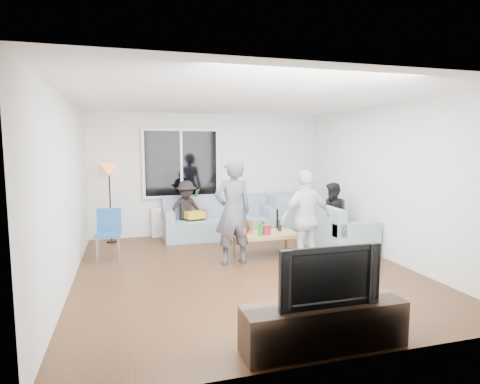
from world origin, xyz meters
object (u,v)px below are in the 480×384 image
object	(u,v)px
floor_lamp	(110,204)
spectator_right	(333,215)
player_left	(233,212)
sofa_right_section	(331,224)
coffee_table	(265,244)
sofa_back_section	(219,217)
spectator_back	(186,210)
player_right	(306,219)
side_chair	(108,235)
television	(325,274)
tv_console	(324,326)

from	to	relation	value
floor_lamp	spectator_right	xyz separation A→B (m)	(4.07, -1.54, -0.16)
player_left	spectator_right	distance (m)	2.18
sofa_right_section	spectator_right	bearing A→B (deg)	-180.00
coffee_table	spectator_right	xyz separation A→B (m)	(1.44, 0.22, 0.42)
sofa_back_section	spectator_right	distance (m)	2.34
spectator_back	player_right	bearing A→B (deg)	-69.09
floor_lamp	player_left	world-z (taller)	player_left
sofa_back_section	floor_lamp	world-z (taller)	floor_lamp
side_chair	spectator_back	distance (m)	1.90
coffee_table	floor_lamp	world-z (taller)	floor_lamp
sofa_right_section	player_left	bearing A→B (deg)	105.95
sofa_right_section	television	distance (m)	4.01
spectator_right	side_chair	bearing A→B (deg)	-102.37
side_chair	sofa_back_section	bearing A→B (deg)	34.00
spectator_right	sofa_right_section	bearing A→B (deg)	170.80
player_right	coffee_table	bearing A→B (deg)	-70.75
spectator_right	tv_console	world-z (taller)	spectator_right
side_chair	player_right	size ratio (longest dim) A/B	0.55
side_chair	spectator_right	bearing A→B (deg)	3.11
sofa_right_section	side_chair	bearing A→B (deg)	87.98
sofa_right_section	tv_console	size ratio (longest dim) A/B	1.25
sofa_back_section	tv_console	world-z (taller)	sofa_back_section
coffee_table	spectator_back	size ratio (longest dim) A/B	0.91
sofa_right_section	spectator_back	distance (m)	2.90
side_chair	spectator_back	bearing A→B (deg)	44.53
side_chair	coffee_table	bearing A→B (deg)	-3.33
player_left	coffee_table	bearing A→B (deg)	-160.15
side_chair	player_right	bearing A→B (deg)	-16.41
player_left	television	size ratio (longest dim) A/B	1.71
spectator_back	side_chair	bearing A→B (deg)	-152.93
floor_lamp	television	bearing A→B (deg)	-67.02
sofa_back_section	coffee_table	size ratio (longest dim) A/B	2.09
tv_console	television	bearing A→B (deg)	0.00
player_left	player_right	distance (m)	1.17
spectator_right	television	xyz separation A→B (m)	(-1.98, -3.40, 0.11)
player_right	spectator_back	distance (m)	2.88
spectator_right	floor_lamp	bearing A→B (deg)	-119.91
spectator_back	coffee_table	bearing A→B (deg)	-66.02
sofa_back_section	sofa_right_section	size ratio (longest dim) A/B	1.15
spectator_back	tv_console	xyz separation A→B (m)	(0.61, -4.80, -0.39)
player_left	floor_lamp	bearing A→B (deg)	-50.74
coffee_table	sofa_back_section	bearing A→B (deg)	105.88
floor_lamp	tv_console	xyz separation A→B (m)	(2.09, -4.94, -0.56)
sofa_back_section	coffee_table	world-z (taller)	sofa_back_section
player_right	side_chair	bearing A→B (deg)	-28.81
floor_lamp	spectator_back	size ratio (longest dim) A/B	1.29
sofa_right_section	floor_lamp	distance (m)	4.34
sofa_right_section	spectator_right	distance (m)	0.21
spectator_right	spectator_back	xyz separation A→B (m)	(-2.58, 1.40, -0.01)
coffee_table	player_left	xyz separation A→B (m)	(-0.67, -0.30, 0.66)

